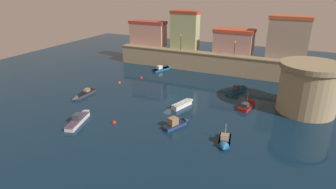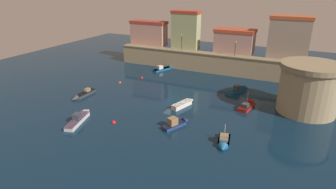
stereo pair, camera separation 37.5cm
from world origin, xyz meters
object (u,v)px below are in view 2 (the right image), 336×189
Objects in this scene: moored_boat_1 at (224,143)px; mooring_buoy_2 at (120,83)px; moored_boat_5 at (177,123)px; mooring_buoy_1 at (114,123)px; moored_boat_7 at (164,68)px; moored_boat_6 at (184,103)px; quay_lamp_0 at (182,40)px; quay_lamp_1 at (235,46)px; moored_boat_4 at (239,89)px; fortress_tower at (309,88)px; mooring_buoy_0 at (142,78)px; moored_boat_2 at (248,105)px; moored_boat_0 at (80,118)px; moored_boat_3 at (82,95)px.

moored_boat_1 is 30.63m from mooring_buoy_2.
moored_boat_5 reaches higher than mooring_buoy_1.
moored_boat_6 is at bearing -121.99° from moored_boat_7.
quay_lamp_0 reaches higher than quay_lamp_1.
moored_boat_5 is at bearing -127.20° from moored_boat_7.
quay_lamp_1 reaches higher than moored_boat_7.
moored_boat_4 is at bearing 176.45° from moored_boat_1.
moored_boat_7 is at bearing 159.74° from fortress_tower.
moored_boat_5 reaches higher than moored_boat_4.
moored_boat_1 is at bearing -29.30° from mooring_buoy_2.
moored_boat_4 is at bearing -15.32° from moored_boat_6.
quay_lamp_0 is 14.00m from mooring_buoy_0.
moored_boat_0 is at bearing 136.44° from moored_boat_2.
quay_lamp_1 is 22.12m from mooring_buoy_0.
mooring_buoy_1 is at bearing -97.30° from moored_boat_1.
moored_boat_3 reaches higher than moored_boat_6.
fortress_tower is 39.58m from moored_boat_3.
moored_boat_4 is at bearing 9.06° from moored_boat_5.
mooring_buoy_0 is 0.94× the size of mooring_buoy_1.
moored_boat_1 is 0.71× the size of moored_boat_3.
quay_lamp_1 is 5.22× the size of mooring_buoy_0.
moored_boat_5 is at bearing -116.89° from moored_boat_1.
moored_boat_0 reaches higher than moored_boat_7.
quay_lamp_0 is 0.76× the size of moored_boat_5.
mooring_buoy_2 is at bearing -117.75° from mooring_buoy_0.
moored_boat_1 reaches higher than moored_boat_5.
moored_boat_6 is 17.76m from mooring_buoy_0.
moored_boat_2 reaches higher than moored_boat_5.
moored_boat_0 is 22.14m from moored_boat_1.
quay_lamp_1 is 34.51m from moored_boat_3.
moored_boat_3 is 1.10× the size of moored_boat_6.
moored_boat_5 is (20.85, -3.08, 0.14)m from moored_boat_3.
moored_boat_2 is (19.79, -16.89, -6.71)m from quay_lamp_0.
moored_boat_1 is 8.03m from moored_boat_5.
quay_lamp_0 reaches higher than moored_boat_2.
moored_boat_4 is 19.38m from moored_boat_5.
mooring_buoy_2 is (-7.40, -15.88, -7.06)m from quay_lamp_0.
moored_boat_3 reaches higher than mooring_buoy_1.
quay_lamp_1 reaches higher than moored_boat_1.
fortress_tower is at bearing -87.40° from moored_boat_4.
moored_boat_3 is at bearing -109.92° from quay_lamp_0.
moored_boat_4 is 21.09m from moored_boat_7.
moored_boat_6 is (9.68, -21.24, -6.62)m from quay_lamp_0.
moored_boat_1 is at bearing -57.98° from quay_lamp_0.
moored_boat_3 is at bearing -106.87° from mooring_buoy_0.
moored_boat_5 reaches higher than mooring_buoy_0.
quay_lamp_1 is 4.90× the size of mooring_buoy_1.
quay_lamp_1 is 0.74× the size of moored_boat_1.
moored_boat_7 is at bearing 165.42° from moored_boat_3.
mooring_buoy_2 is at bearing -175.39° from moored_boat_7.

